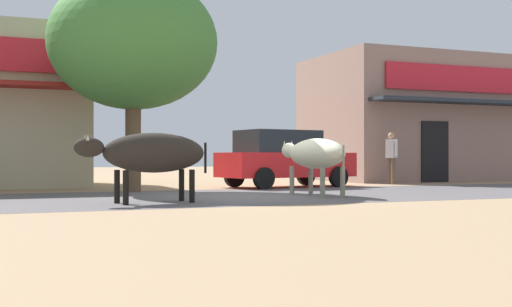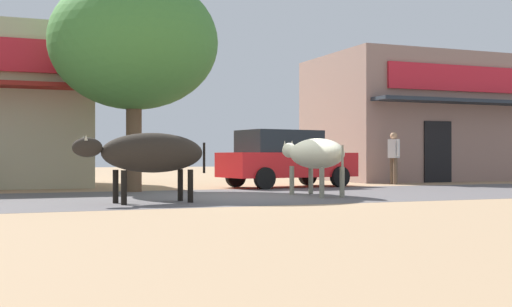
{
  "view_description": "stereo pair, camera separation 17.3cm",
  "coord_description": "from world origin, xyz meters",
  "px_view_note": "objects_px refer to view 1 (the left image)",
  "views": [
    {
      "loc": [
        -5.39,
        -13.87,
        0.9
      ],
      "look_at": [
        0.44,
        0.53,
        0.96
      ],
      "focal_mm": 46.17,
      "sensor_mm": 36.0,
      "label": 1
    },
    {
      "loc": [
        -5.23,
        -13.93,
        0.9
      ],
      "look_at": [
        0.44,
        0.53,
        0.96
      ],
      "focal_mm": 46.17,
      "sensor_mm": 36.0,
      "label": 2
    }
  ],
  "objects_px": {
    "roadside_tree": "(133,43)",
    "parked_hatchback_car": "(284,158)",
    "cow_near_brown": "(152,153)",
    "cow_far_dark": "(315,154)",
    "pedestrian_by_shop": "(391,154)"
  },
  "relations": [
    {
      "from": "parked_hatchback_car",
      "to": "cow_far_dark",
      "type": "distance_m",
      "value": 4.21
    },
    {
      "from": "roadside_tree",
      "to": "cow_far_dark",
      "type": "distance_m",
      "value": 5.52
    },
    {
      "from": "roadside_tree",
      "to": "pedestrian_by_shop",
      "type": "height_order",
      "value": "roadside_tree"
    },
    {
      "from": "roadside_tree",
      "to": "pedestrian_by_shop",
      "type": "xyz_separation_m",
      "value": [
        8.54,
        1.29,
        -2.78
      ]
    },
    {
      "from": "parked_hatchback_car",
      "to": "cow_near_brown",
      "type": "distance_m",
      "value": 7.05
    },
    {
      "from": "roadside_tree",
      "to": "pedestrian_by_shop",
      "type": "bearing_deg",
      "value": 8.61
    },
    {
      "from": "parked_hatchback_car",
      "to": "cow_far_dark",
      "type": "relative_size",
      "value": 1.5
    },
    {
      "from": "cow_near_brown",
      "to": "pedestrian_by_shop",
      "type": "relative_size",
      "value": 1.59
    },
    {
      "from": "parked_hatchback_car",
      "to": "cow_near_brown",
      "type": "height_order",
      "value": "parked_hatchback_car"
    },
    {
      "from": "cow_near_brown",
      "to": "parked_hatchback_car",
      "type": "bearing_deg",
      "value": 44.59
    },
    {
      "from": "pedestrian_by_shop",
      "to": "roadside_tree",
      "type": "bearing_deg",
      "value": -171.39
    },
    {
      "from": "roadside_tree",
      "to": "cow_far_dark",
      "type": "relative_size",
      "value": 1.97
    },
    {
      "from": "cow_near_brown",
      "to": "cow_far_dark",
      "type": "bearing_deg",
      "value": 12.62
    },
    {
      "from": "roadside_tree",
      "to": "parked_hatchback_car",
      "type": "xyz_separation_m",
      "value": [
        4.55,
        0.82,
        -2.92
      ]
    },
    {
      "from": "parked_hatchback_car",
      "to": "cow_near_brown",
      "type": "relative_size",
      "value": 1.58
    }
  ]
}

